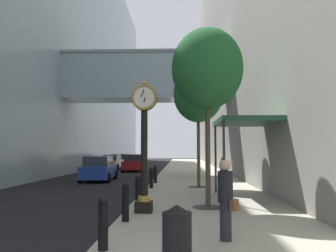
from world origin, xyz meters
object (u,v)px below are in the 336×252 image
at_px(bollard_nearest, 103,222).
at_px(pedestrian_by_clock, 223,172).
at_px(car_white_trailing, 112,162).
at_px(bollard_third, 138,190).
at_px(bollard_fifth, 151,177).
at_px(car_grey_far, 120,161).
at_px(bollard_sixth, 155,174).
at_px(street_tree_near, 207,69).
at_px(pedestrian_walking, 226,197).
at_px(trash_bin, 177,234).
at_px(street_tree_mid_near, 198,94).
at_px(car_blue_mid, 99,169).
at_px(bollard_second, 126,201).
at_px(street_clock, 144,139).
at_px(bollard_fourth, 146,182).
at_px(car_red_near, 134,163).

xyz_separation_m(bollard_nearest, pedestrian_by_clock, (3.69, 10.64, 0.31)).
bearing_deg(car_white_trailing, bollard_third, -76.56).
relative_size(bollard_fifth, car_grey_far, 0.24).
height_order(bollard_sixth, street_tree_near, street_tree_near).
height_order(bollard_nearest, pedestrian_walking, pedestrian_walking).
bearing_deg(car_grey_far, trash_bin, -78.29).
height_order(bollard_nearest, bollard_sixth, same).
distance_m(street_tree_mid_near, car_blue_mid, 9.36).
xyz_separation_m(bollard_second, pedestrian_by_clock, (3.69, 7.86, 0.31)).
distance_m(street_clock, bollard_nearest, 4.60).
relative_size(bollard_second, car_white_trailing, 0.26).
relative_size(bollard_second, pedestrian_walking, 0.60).
height_order(bollard_fourth, trash_bin, bollard_fourth).
height_order(bollard_nearest, street_tree_mid_near, street_tree_mid_near).
height_order(bollard_fifth, street_tree_near, street_tree_near).
distance_m(trash_bin, car_grey_far, 36.97).
distance_m(bollard_nearest, bollard_sixth, 13.89).
distance_m(street_clock, car_red_near, 23.60).
bearing_deg(pedestrian_walking, bollard_sixth, 101.10).
bearing_deg(pedestrian_walking, bollard_fourth, 108.85).
bearing_deg(bollard_fourth, trash_bin, -80.76).
relative_size(street_tree_mid_near, car_white_trailing, 1.57).
xyz_separation_m(bollard_nearest, street_tree_near, (2.51, 5.22, 4.33)).
height_order(street_tree_near, car_white_trailing, street_tree_near).
distance_m(bollard_sixth, pedestrian_by_clock, 4.93).
distance_m(bollard_nearest, pedestrian_by_clock, 11.26).
bearing_deg(trash_bin, bollard_nearest, 150.48).
xyz_separation_m(bollard_third, trash_bin, (1.49, -6.40, -0.03)).
height_order(bollard_sixth, pedestrian_by_clock, pedestrian_by_clock).
height_order(bollard_second, car_white_trailing, car_white_trailing).
bearing_deg(pedestrian_walking, car_grey_far, 103.94).
bearing_deg(pedestrian_by_clock, pedestrian_walking, -96.59).
bearing_deg(bollard_second, car_grey_far, 100.45).
height_order(trash_bin, pedestrian_by_clock, pedestrian_by_clock).
xyz_separation_m(street_tree_near, street_tree_mid_near, (0.00, 6.58, 0.15)).
xyz_separation_m(car_blue_mid, car_white_trailing, (-1.80, 13.57, -0.05)).
bearing_deg(car_red_near, street_clock, -81.44).
bearing_deg(trash_bin, bollard_third, 103.13).
xyz_separation_m(street_clock, bollard_nearest, (-0.36, -4.23, -1.79)).
bearing_deg(bollard_fifth, car_grey_far, 103.91).
bearing_deg(bollard_second, street_tree_mid_near, 74.47).
relative_size(street_clock, street_tree_near, 0.67).
bearing_deg(bollard_fourth, bollard_fifth, 90.00).
xyz_separation_m(bollard_sixth, street_tree_near, (2.51, -8.67, 4.33)).
bearing_deg(street_clock, bollard_nearest, -94.87).
bearing_deg(bollard_third, trash_bin, -76.87).
distance_m(bollard_second, bollard_fourth, 5.55).
height_order(street_clock, trash_bin, street_clock).
bearing_deg(bollard_third, pedestrian_by_clock, 53.98).
relative_size(bollard_third, bollard_sixth, 1.00).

